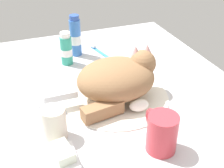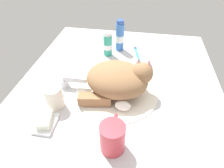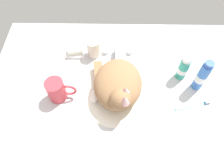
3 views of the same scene
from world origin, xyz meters
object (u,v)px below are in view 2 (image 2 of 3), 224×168
faucet (68,82)px  coffee_mug (113,137)px  soap_bar (45,120)px  toothpaste_bottle (108,44)px  toothbrush (137,52)px  rinse_cup (54,98)px  mouthwash_bottle (120,36)px  cat (119,79)px

faucet → coffee_mug: (-23.82, -22.03, 2.40)cm
soap_bar → toothpaste_bottle: 48.40cm
toothpaste_bottle → toothbrush: size_ratio=0.82×
rinse_cup → mouthwash_bottle: 47.42cm
mouthwash_bottle → faucet: bearing=153.9°
toothpaste_bottle → rinse_cup: bearing=162.5°
faucet → soap_bar: 19.65cm
faucet → rinse_cup: (-11.00, 0.79, 1.81)cm
mouthwash_bottle → coffee_mug: bearing=-174.2°
mouthwash_bottle → toothpaste_bottle: bearing=140.0°
faucet → soap_bar: bearing=177.4°
cat → soap_bar: (-19.42, 21.60, -4.40)cm
coffee_mug → mouthwash_bottle: mouthwash_bottle is taller
toothpaste_bottle → mouthwash_bottle: bearing=-40.0°
coffee_mug → rinse_cup: size_ratio=1.36×
faucet → rinse_cup: 11.18cm
faucet → mouthwash_bottle: size_ratio=0.90×
toothpaste_bottle → mouthwash_bottle: 8.06cm
soap_bar → toothpaste_bottle: (46.75, -12.10, 3.15)cm
toothbrush → toothpaste_bottle: bearing=104.8°
rinse_cup → cat: bearing=-63.3°
soap_bar → cat: bearing=-48.0°
mouthwash_bottle → toothbrush: mouthwash_bottle is taller
coffee_mug → mouthwash_bottle: size_ratio=0.74×
faucet → toothbrush: faucet is taller
toothbrush → cat: bearing=171.4°
coffee_mug → faucet: bearing=42.8°
rinse_cup → toothbrush: 49.56cm
cat → rinse_cup: bearing=116.7°
rinse_cup → coffee_mug: bearing=-119.3°
cat → toothbrush: 32.09cm
toothpaste_bottle → toothbrush: (3.77, -14.22, -5.10)cm
cat → soap_bar: 29.38cm
toothpaste_bottle → mouthwash_bottle: mouthwash_bottle is taller
cat → toothbrush: (31.10, -4.72, -6.35)cm
rinse_cup → toothbrush: size_ratio=0.58×
coffee_mug → rinse_cup: coffee_mug is taller
toothbrush → rinse_cup: bearing=148.0°
coffee_mug → toothbrush: bearing=-3.5°
coffee_mug → cat: bearing=3.2°
mouthwash_bottle → cat: bearing=-172.4°
cat → coffee_mug: cat is taller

